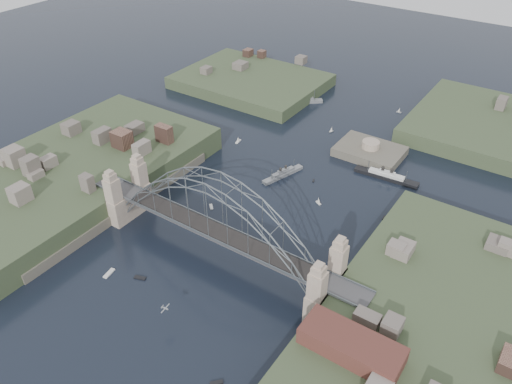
% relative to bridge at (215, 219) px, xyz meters
% --- Properties ---
extents(ground, '(500.00, 500.00, 0.00)m').
position_rel_bridge_xyz_m(ground, '(0.00, 0.00, -12.32)').
color(ground, black).
rests_on(ground, ground).
extents(bridge, '(84.00, 13.80, 24.60)m').
position_rel_bridge_xyz_m(bridge, '(0.00, 0.00, 0.00)').
color(bridge, '#464648').
rests_on(bridge, ground).
extents(shore_west, '(50.50, 90.00, 12.00)m').
position_rel_bridge_xyz_m(shore_west, '(-57.32, 0.00, -10.35)').
color(shore_west, '#39482B').
rests_on(shore_west, ground).
extents(shore_east, '(50.50, 90.00, 12.00)m').
position_rel_bridge_xyz_m(shore_east, '(57.32, 0.00, -10.35)').
color(shore_east, '#39482B').
rests_on(shore_east, ground).
extents(headland_nw, '(60.00, 45.00, 9.00)m').
position_rel_bridge_xyz_m(headland_nw, '(-55.00, 95.00, -11.82)').
color(headland_nw, '#39482B').
rests_on(headland_nw, ground).
extents(headland_ne, '(70.00, 55.00, 9.50)m').
position_rel_bridge_xyz_m(headland_ne, '(50.00, 110.00, -11.57)').
color(headland_ne, '#39482B').
rests_on(headland_ne, ground).
extents(fort_island, '(22.00, 16.00, 9.40)m').
position_rel_bridge_xyz_m(fort_island, '(12.00, 70.00, -12.66)').
color(fort_island, '#575345').
rests_on(fort_island, ground).
extents(wharf_shed, '(20.00, 8.00, 4.00)m').
position_rel_bridge_xyz_m(wharf_shed, '(44.00, -14.00, -2.32)').
color(wharf_shed, '#592D26').
rests_on(wharf_shed, shore_east).
extents(naval_cruiser_near, '(6.67, 15.77, 4.75)m').
position_rel_bridge_xyz_m(naval_cruiser_near, '(-5.81, 42.05, -11.59)').
color(naval_cruiser_near, gray).
rests_on(naval_cruiser_near, ground).
extents(naval_cruiser_far, '(14.64, 12.78, 5.78)m').
position_rel_bridge_xyz_m(naval_cruiser_far, '(-28.17, 93.11, -11.42)').
color(naval_cruiser_far, gray).
rests_on(naval_cruiser_far, ground).
extents(ocean_liner, '(21.03, 4.13, 5.13)m').
position_rel_bridge_xyz_m(ocean_liner, '(22.41, 59.52, -11.53)').
color(ocean_liner, black).
rests_on(ocean_liner, ground).
extents(aeroplane, '(1.64, 3.02, 0.44)m').
position_rel_bridge_xyz_m(aeroplane, '(4.72, -24.61, -6.70)').
color(aeroplane, '#9DA0A4').
extents(small_boat_a, '(2.39, 2.34, 0.45)m').
position_rel_bridge_xyz_m(small_boat_a, '(-14.51, 15.71, -12.17)').
color(small_boat_a, white).
rests_on(small_boat_a, ground).
extents(small_boat_b, '(2.11, 1.56, 2.38)m').
position_rel_bridge_xyz_m(small_boat_b, '(10.89, 35.29, -11.39)').
color(small_boat_b, white).
rests_on(small_boat_b, ground).
extents(small_boat_c, '(3.15, 1.89, 0.45)m').
position_rel_bridge_xyz_m(small_boat_c, '(-10.90, -17.43, -12.17)').
color(small_boat_c, white).
rests_on(small_boat_c, ground).
extents(small_boat_d, '(0.88, 2.05, 0.45)m').
position_rel_bridge_xyz_m(small_boat_d, '(30.03, 39.55, -12.17)').
color(small_boat_d, white).
rests_on(small_boat_d, ground).
extents(small_boat_e, '(1.53, 3.18, 2.38)m').
position_rel_bridge_xyz_m(small_boat_e, '(-30.87, 52.00, -11.58)').
color(small_boat_e, white).
rests_on(small_boat_e, ground).
extents(small_boat_f, '(1.00, 1.58, 0.45)m').
position_rel_bridge_xyz_m(small_boat_f, '(3.83, 45.02, -12.17)').
color(small_boat_f, white).
rests_on(small_boat_f, ground).
extents(small_boat_g, '(2.46, 2.56, 0.45)m').
position_rel_bridge_xyz_m(small_boat_g, '(23.05, -30.11, -12.17)').
color(small_boat_g, white).
rests_on(small_boat_g, ground).
extents(small_boat_h, '(1.33, 1.95, 2.38)m').
position_rel_bridge_xyz_m(small_boat_h, '(-6.57, 77.62, -11.35)').
color(small_boat_h, white).
rests_on(small_boat_h, ground).
extents(small_boat_i, '(1.34, 2.74, 0.45)m').
position_rel_bridge_xyz_m(small_boat_i, '(29.53, 10.16, -12.17)').
color(small_boat_i, white).
rests_on(small_boat_i, ground).
extents(small_boat_j, '(1.82, 3.74, 0.45)m').
position_rel_bridge_xyz_m(small_boat_j, '(-18.48, -20.67, -12.17)').
color(small_boat_j, white).
rests_on(small_boat_j, ground).
extents(small_boat_k, '(2.19, 1.12, 2.38)m').
position_rel_bridge_xyz_m(small_boat_k, '(8.32, 107.15, -11.41)').
color(small_boat_k, white).
rests_on(small_boat_k, ground).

